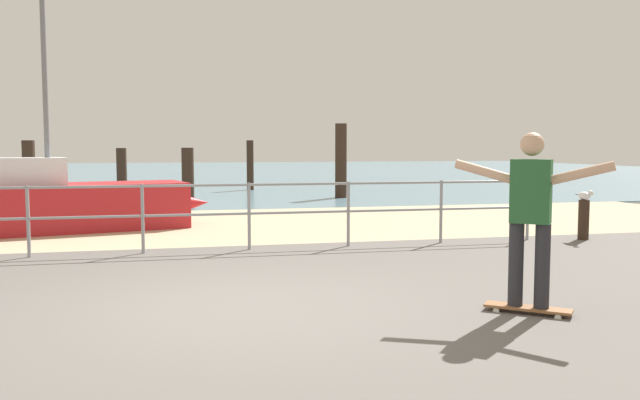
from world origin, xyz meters
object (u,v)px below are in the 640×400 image
Objects in this scene: skateboarder at (530,209)px; bollard_short at (584,220)px; skateboard at (528,308)px; sailboat at (75,204)px; seagull at (585,196)px.

bollard_short is at bearing 50.03° from skateboarder.
skateboard is at bearing -129.97° from bollard_short.
skateboard is at bearing -55.96° from sailboat.
skateboard is at bearing -130.07° from seagull.
seagull is at bearing -20.86° from sailboat.
sailboat reaches higher than seagull.
bollard_short is at bearing 50.03° from skateboard.
sailboat is 3.23× the size of skateboarder.
skateboarder is 3.38× the size of seagull.
skateboarder is at bearing -55.96° from sailboat.
sailboat is 9.22m from bollard_short.
skateboard is 0.45× the size of skateboarder.
skateboarder is (5.07, -7.51, 0.49)m from sailboat.
sailboat is 9.07m from skateboard.
sailboat is at bearing 124.04° from skateboard.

